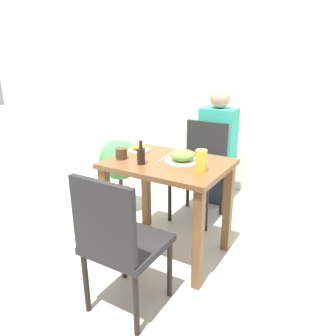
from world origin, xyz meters
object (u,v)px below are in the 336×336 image
Objects in this scene: sauce_bottle at (141,155)px; potted_plant_left at (120,166)px; chair_near at (118,239)px; chair_far at (201,165)px; drink_cup at (121,154)px; juice_glass at (201,161)px; side_plate at (139,148)px; food_plate at (183,157)px; person_figure at (217,147)px.

potted_plant_left is at bearing 139.55° from sauce_bottle.
chair_far is (-0.13, 1.38, 0.00)m from chair_near.
drink_cup is at bearing -49.70° from potted_plant_left.
side_plate is at bearing 163.94° from juice_glass.
food_plate is at bearing -91.27° from chair_near.
chair_near and chair_far have the same top height.
sauce_bottle reaches higher than food_plate.
chair_far is 0.37m from person_figure.
sauce_bottle reaches higher than chair_far.
juice_glass is at bearing 4.61° from drink_cup.
drink_cup is (0.00, -0.23, 0.01)m from side_plate.
side_plate is at bearing 90.82° from drink_cup.
food_plate is at bearing 21.05° from drink_cup.
person_figure reaches higher than food_plate.
chair_far is at bearing 65.03° from side_plate.
person_figure is (0.09, 1.20, -0.23)m from sauce_bottle.
chair_far is 0.73m from food_plate.
chair_far is at bearing 84.90° from sauce_bottle.
person_figure reaches higher than drink_cup.
chair_near is at bearing -54.51° from drink_cup.
juice_glass is (0.34, -0.76, 0.32)m from chair_far.
person_figure is at bearing 106.47° from juice_glass.
side_plate is 0.64m from juice_glass.
side_plate is 0.58m from potted_plant_left.
drink_cup is at bearing -89.18° from side_plate.
food_plate reaches higher than drink_cup.
sauce_bottle is at bearing -40.45° from potted_plant_left.
potted_plant_left is (-1.03, 0.45, -0.36)m from juice_glass.
sauce_bottle is 0.15× the size of person_figure.
food_plate is 1.46× the size of sauce_bottle.
chair_near is 5.13× the size of sauce_bottle.
chair_far is at bearing 102.92° from food_plate.
sauce_bottle is (-0.07, -0.84, 0.31)m from chair_far.
drink_cup is (-0.40, 0.56, 0.29)m from chair_near.
person_figure is at bearing 76.61° from drink_cup.
sauce_bottle is at bearing -139.81° from food_plate.
food_plate is 0.35× the size of potted_plant_left.
chair_near reaches higher than potted_plant_left.
chair_near is 5.35× the size of side_plate.
chair_near is 0.75m from drink_cup.
juice_glass is (0.19, -0.11, 0.03)m from food_plate.
drink_cup is 1.22m from person_figure.
person_figure is (-0.33, 1.12, -0.24)m from juice_glass.
chair_near is 0.75× the size of person_figure.
person_figure reaches higher than sauce_bottle.
food_plate reaches higher than potted_plant_left.
chair_far reaches higher than potted_plant_left.
potted_plant_left is (-0.84, 0.33, -0.32)m from food_plate.
juice_glass is at bearing -108.82° from chair_near.
sauce_bottle is at bearing -94.05° from person_figure.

